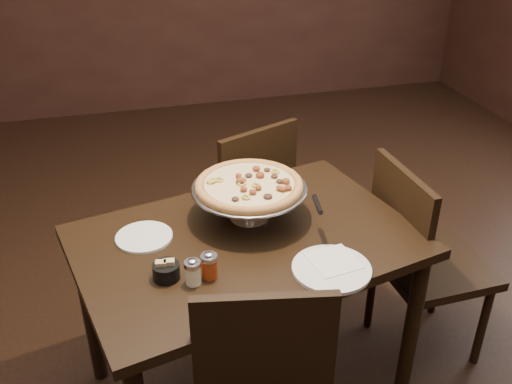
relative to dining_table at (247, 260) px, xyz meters
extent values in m
cube|color=black|center=(0.05, 0.01, -0.69)|extent=(6.00, 7.00, 0.02)
cube|color=black|center=(0.00, 0.00, 0.08)|extent=(1.41, 1.09, 0.04)
cylinder|color=black|center=(0.63, -0.23, -0.31)|extent=(0.06, 0.06, 0.74)
cylinder|color=black|center=(-0.63, 0.23, -0.31)|extent=(0.06, 0.06, 0.74)
cylinder|color=black|center=(0.47, 0.47, -0.31)|extent=(0.06, 0.06, 0.74)
cylinder|color=silver|center=(0.04, 0.12, 0.11)|extent=(0.15, 0.15, 0.01)
cylinder|color=silver|center=(0.04, 0.12, 0.17)|extent=(0.03, 0.03, 0.12)
cylinder|color=silver|center=(0.04, 0.12, 0.24)|extent=(0.11, 0.11, 0.01)
cylinder|color=gray|center=(0.04, 0.12, 0.24)|extent=(0.44, 0.44, 0.01)
torus|color=gray|center=(0.04, 0.12, 0.24)|extent=(0.45, 0.45, 0.01)
cylinder|color=#97572D|center=(0.04, 0.12, 0.25)|extent=(0.41, 0.41, 0.01)
torus|color=#97572D|center=(0.04, 0.12, 0.26)|extent=(0.42, 0.42, 0.04)
cylinder|color=tan|center=(0.04, 0.12, 0.26)|extent=(0.35, 0.35, 0.01)
cylinder|color=#F6F2BF|center=(-0.24, -0.22, 0.14)|extent=(0.05, 0.05, 0.07)
cylinder|color=silver|center=(-0.24, -0.22, 0.18)|extent=(0.06, 0.06, 0.02)
ellipsoid|color=silver|center=(-0.24, -0.22, 0.20)|extent=(0.03, 0.03, 0.01)
cylinder|color=maroon|center=(-0.18, -0.20, 0.14)|extent=(0.05, 0.05, 0.07)
cylinder|color=silver|center=(-0.18, -0.20, 0.18)|extent=(0.06, 0.06, 0.02)
ellipsoid|color=silver|center=(-0.18, -0.20, 0.20)|extent=(0.03, 0.03, 0.01)
cylinder|color=black|center=(-0.32, -0.17, 0.13)|extent=(0.09, 0.09, 0.06)
cube|color=tan|center=(-0.34, -0.17, 0.14)|extent=(0.04, 0.03, 0.06)
cube|color=tan|center=(-0.31, -0.17, 0.14)|extent=(0.04, 0.03, 0.06)
cube|color=white|center=(0.25, -0.24, 0.11)|extent=(0.18, 0.18, 0.02)
cylinder|color=white|center=(-0.37, 0.10, 0.11)|extent=(0.21, 0.21, 0.01)
cylinder|color=white|center=(0.23, -0.27, 0.11)|extent=(0.28, 0.28, 0.01)
cone|color=silver|center=(0.25, -0.07, 0.25)|extent=(0.13, 0.13, 0.00)
cylinder|color=black|center=(0.25, -0.07, 0.25)|extent=(0.04, 0.13, 0.02)
cube|color=black|center=(0.13, 0.78, -0.22)|extent=(0.58, 0.58, 0.04)
cube|color=black|center=(0.21, 0.59, 0.04)|extent=(0.42, 0.20, 0.47)
cylinder|color=black|center=(0.23, 1.01, -0.46)|extent=(0.04, 0.04, 0.44)
cylinder|color=black|center=(-0.10, 0.87, -0.46)|extent=(0.04, 0.04, 0.44)
cylinder|color=black|center=(0.37, 0.68, -0.46)|extent=(0.04, 0.04, 0.44)
cylinder|color=black|center=(0.04, 0.54, -0.46)|extent=(0.04, 0.04, 0.44)
cube|color=black|center=(-0.08, -0.52, 0.03)|extent=(0.43, 0.12, 0.46)
cube|color=black|center=(0.86, 0.03, -0.22)|extent=(0.46, 0.46, 0.04)
cube|color=black|center=(0.66, 0.03, 0.05)|extent=(0.05, 0.45, 0.47)
cylinder|color=black|center=(1.05, -0.14, -0.46)|extent=(0.04, 0.04, 0.44)
cylinder|color=black|center=(1.04, 0.22, -0.46)|extent=(0.04, 0.04, 0.44)
cylinder|color=black|center=(0.68, -0.15, -0.46)|extent=(0.04, 0.04, 0.44)
cylinder|color=black|center=(0.67, 0.21, -0.46)|extent=(0.04, 0.04, 0.44)
camera|label=1|loc=(-0.43, -1.73, 1.31)|focal=40.00mm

